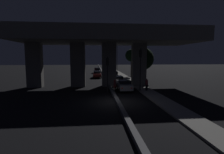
# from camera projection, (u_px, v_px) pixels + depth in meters

# --- Properties ---
(ground_plane) EXTENTS (200.00, 200.00, 0.00)m
(ground_plane) POSITION_uv_depth(u_px,v_px,m) (117.00, 102.00, 17.90)
(ground_plane) COLOR black
(median_divider) EXTENTS (0.39, 126.00, 0.33)m
(median_divider) POSITION_uv_depth(u_px,v_px,m) (102.00, 72.00, 52.51)
(median_divider) COLOR #4C4C51
(median_divider) RESTS_ON ground_plane
(sidewalk_right) EXTENTS (2.01, 126.00, 0.16)m
(sidewalk_right) POSITION_uv_depth(u_px,v_px,m) (121.00, 75.00, 46.04)
(sidewalk_right) COLOR gray
(sidewalk_right) RESTS_ON ground_plane
(elevated_overpass) EXTENTS (27.30, 10.55, 9.68)m
(elevated_overpass) POSITION_uv_depth(u_px,v_px,m) (107.00, 40.00, 27.09)
(elevated_overpass) COLOR #5B5956
(elevated_overpass) RESTS_ON ground_plane
(traffic_light_left_of_median) EXTENTS (0.30, 0.49, 4.65)m
(traffic_light_left_of_median) POSITION_uv_depth(u_px,v_px,m) (107.00, 68.00, 22.47)
(traffic_light_left_of_median) COLOR black
(traffic_light_left_of_median) RESTS_ON ground_plane
(traffic_light_right_of_median) EXTENTS (0.30, 0.49, 5.72)m
(traffic_light_right_of_median) POSITION_uv_depth(u_px,v_px,m) (140.00, 62.00, 22.80)
(traffic_light_right_of_median) COLOR black
(traffic_light_right_of_median) RESTS_ON ground_plane
(street_lamp) EXTENTS (2.42, 0.32, 8.34)m
(street_lamp) POSITION_uv_depth(u_px,v_px,m) (116.00, 57.00, 52.49)
(street_lamp) COLOR #2D2D30
(street_lamp) RESTS_ON ground_plane
(car_silver_lead) EXTENTS (1.92, 4.01, 1.47)m
(car_silver_lead) POSITION_uv_depth(u_px,v_px,m) (124.00, 85.00, 23.67)
(car_silver_lead) COLOR gray
(car_silver_lead) RESTS_ON ground_plane
(car_white_second) EXTENTS (2.05, 4.78, 1.39)m
(car_white_second) POSITION_uv_depth(u_px,v_px,m) (118.00, 80.00, 30.20)
(car_white_second) COLOR silver
(car_white_second) RESTS_ON ground_plane
(car_dark_green_third) EXTENTS (2.02, 4.78, 1.67)m
(car_dark_green_third) POSITION_uv_depth(u_px,v_px,m) (113.00, 75.00, 36.38)
(car_dark_green_third) COLOR black
(car_dark_green_third) RESTS_ON ground_plane
(car_grey_fourth) EXTENTS (2.17, 4.06, 1.44)m
(car_grey_fourth) POSITION_uv_depth(u_px,v_px,m) (111.00, 74.00, 41.98)
(car_grey_fourth) COLOR #515459
(car_grey_fourth) RESTS_ON ground_plane
(car_taxi_yellow_fifth) EXTENTS (1.92, 4.42, 1.85)m
(car_taxi_yellow_fifth) POSITION_uv_depth(u_px,v_px,m) (110.00, 70.00, 49.18)
(car_taxi_yellow_fifth) COLOR gold
(car_taxi_yellow_fifth) RESTS_ON ground_plane
(car_dark_blue_sixth) EXTENTS (2.15, 4.71, 1.33)m
(car_dark_blue_sixth) POSITION_uv_depth(u_px,v_px,m) (108.00, 70.00, 56.74)
(car_dark_blue_sixth) COLOR #141938
(car_dark_blue_sixth) RESTS_ON ground_plane
(car_dark_red_lead_oncoming) EXTENTS (1.94, 4.07, 1.45)m
(car_dark_red_lead_oncoming) POSITION_uv_depth(u_px,v_px,m) (97.00, 74.00, 39.56)
(car_dark_red_lead_oncoming) COLOR #591414
(car_dark_red_lead_oncoming) RESTS_ON ground_plane
(car_white_second_oncoming) EXTENTS (2.04, 4.25, 1.55)m
(car_white_second_oncoming) POSITION_uv_depth(u_px,v_px,m) (97.00, 70.00, 52.33)
(car_white_second_oncoming) COLOR silver
(car_white_second_oncoming) RESTS_ON ground_plane
(motorcycle_red_filtering_near) EXTENTS (0.34, 2.00, 1.48)m
(motorcycle_red_filtering_near) POSITION_uv_depth(u_px,v_px,m) (115.00, 86.00, 24.11)
(motorcycle_red_filtering_near) COLOR black
(motorcycle_red_filtering_near) RESTS_ON ground_plane
(motorcycle_white_filtering_mid) EXTENTS (0.34, 1.79, 1.48)m
(motorcycle_white_filtering_mid) POSITION_uv_depth(u_px,v_px,m) (111.00, 79.00, 31.39)
(motorcycle_white_filtering_mid) COLOR black
(motorcycle_white_filtering_mid) RESTS_ON ground_plane
(pedestrian_on_sidewalk) EXTENTS (0.36, 0.36, 1.58)m
(pedestrian_on_sidewalk) POSITION_uv_depth(u_px,v_px,m) (147.00, 85.00, 23.17)
(pedestrian_on_sidewalk) COLOR black
(pedestrian_on_sidewalk) RESTS_ON sidewalk_right
(roadside_tree_kerbside_near) EXTENTS (4.32, 4.32, 6.46)m
(roadside_tree_kerbside_near) POSITION_uv_depth(u_px,v_px,m) (142.00, 59.00, 33.39)
(roadside_tree_kerbside_near) COLOR #2D2116
(roadside_tree_kerbside_near) RESTS_ON ground_plane
(roadside_tree_kerbside_mid) EXTENTS (3.01, 3.01, 6.62)m
(roadside_tree_kerbside_mid) POSITION_uv_depth(u_px,v_px,m) (131.00, 56.00, 42.59)
(roadside_tree_kerbside_mid) COLOR #38281C
(roadside_tree_kerbside_mid) RESTS_ON ground_plane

